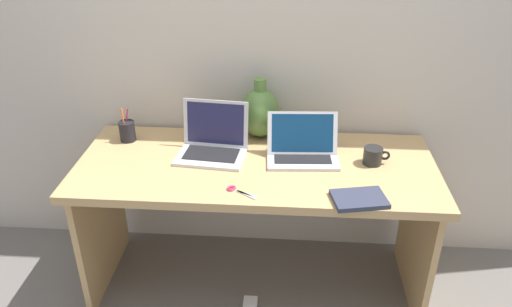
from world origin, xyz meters
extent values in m
plane|color=slate|center=(0.00, 0.00, 0.00)|extent=(6.00, 6.00, 0.00)
cube|color=beige|center=(0.00, 0.39, 1.20)|extent=(4.40, 0.04, 2.40)
cube|color=tan|center=(0.00, 0.00, 0.71)|extent=(1.67, 0.70, 0.04)
cube|color=tan|center=(-0.80, 0.00, 0.35)|extent=(0.03, 0.59, 0.69)
cube|color=tan|center=(0.80, 0.00, 0.35)|extent=(0.03, 0.59, 0.69)
cube|color=silver|center=(-0.22, 0.04, 0.74)|extent=(0.34, 0.27, 0.01)
cube|color=black|center=(-0.22, 0.04, 0.75)|extent=(0.27, 0.17, 0.00)
cube|color=silver|center=(-0.21, 0.15, 0.86)|extent=(0.32, 0.07, 0.23)
cube|color=#23234C|center=(-0.21, 0.15, 0.86)|extent=(0.28, 0.06, 0.20)
cube|color=silver|center=(0.22, 0.04, 0.74)|extent=(0.34, 0.23, 0.01)
cube|color=black|center=(0.22, 0.04, 0.75)|extent=(0.27, 0.14, 0.00)
cube|color=silver|center=(0.21, 0.11, 0.84)|extent=(0.33, 0.11, 0.19)
cube|color=navy|center=(0.21, 0.11, 0.84)|extent=(0.29, 0.10, 0.17)
ellipsoid|color=#5B843D|center=(0.00, 0.29, 0.86)|extent=(0.20, 0.20, 0.25)
cylinder|color=#5B843D|center=(0.00, 0.29, 1.01)|extent=(0.06, 0.06, 0.06)
cube|color=#33384C|center=(0.44, -0.29, 0.74)|extent=(0.24, 0.19, 0.02)
cylinder|color=black|center=(0.54, 0.03, 0.77)|extent=(0.09, 0.09, 0.08)
torus|color=black|center=(0.59, 0.03, 0.77)|extent=(0.05, 0.01, 0.05)
cylinder|color=black|center=(-0.66, 0.19, 0.78)|extent=(0.08, 0.08, 0.10)
cylinder|color=orange|center=(-0.67, 0.17, 0.84)|extent=(0.01, 0.01, 0.15)
cylinder|color=#D83359|center=(-0.67, 0.20, 0.83)|extent=(0.04, 0.02, 0.14)
cube|color=#B7B7BC|center=(-0.02, -0.27, 0.73)|extent=(0.10, 0.05, 0.00)
cube|color=#B7B7BC|center=(-0.02, -0.27, 0.73)|extent=(0.09, 0.07, 0.00)
torus|color=#D83359|center=(-0.09, -0.24, 0.73)|extent=(0.04, 0.04, 0.01)
torus|color=#D83359|center=(-0.09, -0.23, 0.73)|extent=(0.04, 0.04, 0.01)
cube|color=white|center=(-0.02, -0.17, 0.01)|extent=(0.07, 0.07, 0.03)
camera|label=1|loc=(0.14, -2.00, 1.87)|focal=34.82mm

